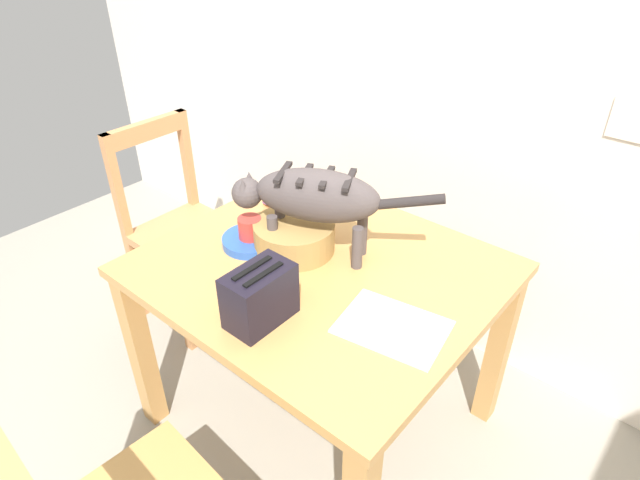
{
  "coord_description": "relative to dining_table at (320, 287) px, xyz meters",
  "views": [
    {
      "loc": [
        0.88,
        -0.2,
        1.79
      ],
      "look_at": [
        -0.05,
        0.89,
        0.85
      ],
      "focal_mm": 30.07,
      "sensor_mm": 36.0,
      "label": 1
    }
  ],
  "objects": [
    {
      "name": "cat",
      "position": [
        -0.07,
        0.04,
        0.31
      ],
      "size": [
        0.63,
        0.35,
        0.31
      ],
      "rotation": [
        0.0,
        0.0,
        2.03
      ],
      "color": "#4C4343",
      "rests_on": "dining_table"
    },
    {
      "name": "wall_rear",
      "position": [
        0.05,
        0.81,
        0.6
      ],
      "size": [
        4.81,
        0.11,
        2.5
      ],
      "color": "silver",
      "rests_on": "ground_plane"
    },
    {
      "name": "magazine",
      "position": [
        0.35,
        -0.1,
        0.09
      ],
      "size": [
        0.33,
        0.27,
        0.01
      ],
      "primitive_type": "cube",
      "rotation": [
        0.0,
        0.0,
        0.17
      ],
      "color": "silver",
      "rests_on": "dining_table"
    },
    {
      "name": "book_stack",
      "position": [
        -0.34,
        0.21,
        0.13
      ],
      "size": [
        0.18,
        0.13,
        0.07
      ],
      "color": "#F4AD35",
      "rests_on": "dining_table"
    },
    {
      "name": "coffee_mug",
      "position": [
        -0.26,
        -0.06,
        0.16
      ],
      "size": [
        0.12,
        0.08,
        0.08
      ],
      "color": "red",
      "rests_on": "saucer_bowl"
    },
    {
      "name": "saucer_bowl",
      "position": [
        -0.27,
        -0.06,
        0.11
      ],
      "size": [
        0.2,
        0.2,
        0.03
      ],
      "primitive_type": "cylinder",
      "color": "blue",
      "rests_on": "dining_table"
    },
    {
      "name": "wooden_chair_far",
      "position": [
        -0.93,
        0.1,
        -0.19
      ],
      "size": [
        0.42,
        0.42,
        0.95
      ],
      "rotation": [
        0.0,
        0.0,
        -1.58
      ],
      "color": "tan",
      "rests_on": "ground_plane"
    },
    {
      "name": "toaster",
      "position": [
        0.04,
        -0.31,
        0.18
      ],
      "size": [
        0.12,
        0.2,
        0.18
      ],
      "color": "black",
      "rests_on": "dining_table"
    },
    {
      "name": "wicker_basket",
      "position": [
        -0.13,
        0.02,
        0.15
      ],
      "size": [
        0.28,
        0.28,
        0.11
      ],
      "color": "#A78146",
      "rests_on": "dining_table"
    },
    {
      "name": "dining_table",
      "position": [
        0.0,
        0.0,
        0.0
      ],
      "size": [
        1.1,
        0.97,
        0.75
      ],
      "color": "tan",
      "rests_on": "ground_plane"
    }
  ]
}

